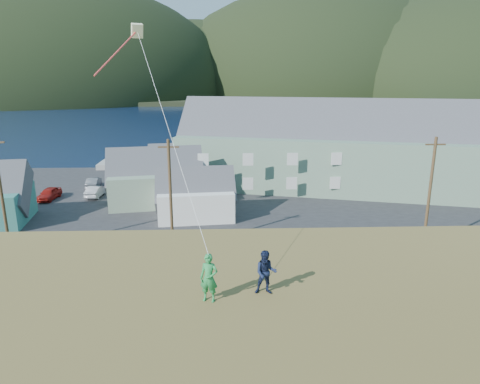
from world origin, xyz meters
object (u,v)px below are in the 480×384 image
lodge (333,148)px  shed_palegreen_far (188,166)px  shed_palegreen_near (156,179)px  kite_flyer_navy (266,273)px  shed_white (196,195)px  kite_flyer_green (209,278)px  wharf (186,159)px

lodge → shed_palegreen_far: (-18.43, 2.50, -2.68)m
shed_palegreen_near → kite_flyer_navy: size_ratio=7.78×
shed_palegreen_near → shed_white: (4.75, -5.41, -0.46)m
kite_flyer_green → kite_flyer_navy: bearing=27.3°
lodge → kite_flyer_navy: (-12.38, -40.05, 2.70)m
wharf → shed_white: size_ratio=3.13×
kite_flyer_green → kite_flyer_navy: kite_flyer_green is taller
kite_flyer_green → shed_palegreen_near: bearing=116.4°
shed_palegreen_far → kite_flyer_green: size_ratio=6.96×
lodge → kite_flyer_green: bearing=-94.8°
wharf → kite_flyer_navy: 59.51m
shed_white → kite_flyer_navy: size_ratio=5.68×
shed_palegreen_far → shed_white: bearing=-93.6°
shed_palegreen_near → shed_palegreen_far: 8.78m
shed_white → shed_palegreen_far: size_ratio=0.77×
kite_flyer_green → shed_palegreen_far: bearing=110.4°
lodge → wharf: bearing=151.9°
shed_palegreen_near → kite_flyer_green: bearing=-87.6°
lodge → shed_palegreen_far: size_ratio=3.72×
lodge → kite_flyer_navy: size_ratio=27.54×
wharf → kite_flyer_green: kite_flyer_green is taller
wharf → kite_flyer_green: (5.89, -58.93, 7.53)m
shed_palegreen_far → kite_flyer_green: 43.50m
lodge → shed_palegreen_near: size_ratio=3.54×
lodge → shed_palegreen_near: (-21.32, -5.79, -2.37)m
kite_flyer_navy → shed_palegreen_far: bearing=102.1°
shed_white → kite_flyer_green: (2.39, -29.25, 5.57)m
lodge → shed_palegreen_far: lodge is taller
shed_palegreen_near → wharf: bearing=77.8°
shed_palegreen_near → shed_white: 7.22m
wharf → shed_white: bearing=-83.3°
shed_white → kite_flyer_green: 29.87m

